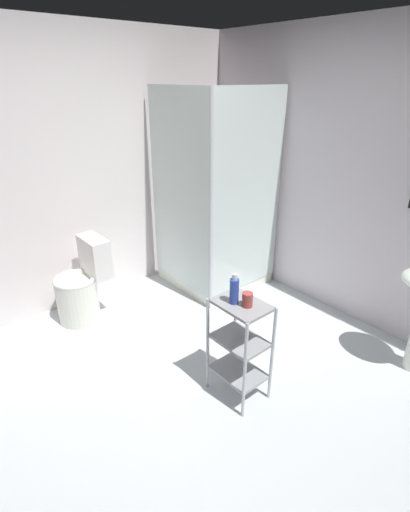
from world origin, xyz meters
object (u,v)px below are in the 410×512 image
at_px(toilet, 82,287).
at_px(shampoo_bottle_blue, 234,290).
at_px(rinse_cup, 247,300).
at_px(shower_stall, 214,245).
at_px(storage_cart, 240,342).

xyz_separation_m(toilet, shampoo_bottle_blue, (1.57, 0.39, 0.52)).
distance_m(shampoo_bottle_blue, rinse_cup, 0.10).
bearing_deg(shower_stall, rinse_cup, -33.98).
bearing_deg(storage_cart, shower_stall, 144.99).
height_order(toilet, shampoo_bottle_blue, shampoo_bottle_blue).
bearing_deg(shower_stall, storage_cart, -35.01).
height_order(shampoo_bottle_blue, rinse_cup, shampoo_bottle_blue).
height_order(storage_cart, shampoo_bottle_blue, shampoo_bottle_blue).
xyz_separation_m(shower_stall, toilet, (-0.29, -1.34, -0.15)).
xyz_separation_m(toilet, storage_cart, (1.61, 0.42, 0.12)).
xyz_separation_m(storage_cart, shampoo_bottle_blue, (-0.04, -0.03, 0.40)).
relative_size(toilet, storage_cart, 1.03).
distance_m(shower_stall, toilet, 1.38).
relative_size(shower_stall, storage_cart, 2.70).
height_order(shower_stall, toilet, shower_stall).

